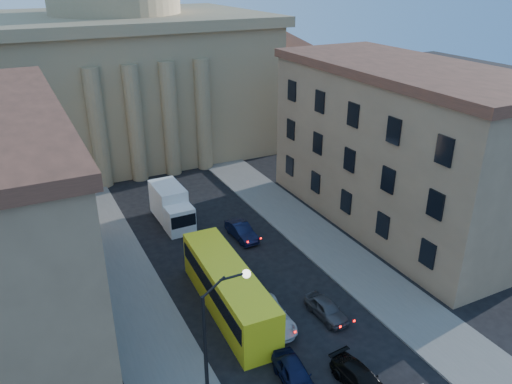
{
  "coord_description": "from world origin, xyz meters",
  "views": [
    {
      "loc": [
        -13.97,
        -10.42,
        22.12
      ],
      "look_at": [
        0.48,
        18.23,
        7.69
      ],
      "focal_mm": 35.0,
      "sensor_mm": 36.0,
      "label": 1
    }
  ],
  "objects_px": {
    "street_lamp": "(215,339)",
    "car_left_near": "(295,375)",
    "city_bus": "(228,288)",
    "box_truck": "(172,207)"
  },
  "relations": [
    {
      "from": "car_left_near",
      "to": "box_truck",
      "type": "distance_m",
      "value": 22.7
    },
    {
      "from": "city_bus",
      "to": "box_truck",
      "type": "xyz_separation_m",
      "value": [
        0.63,
        14.56,
        -0.17
      ]
    },
    {
      "from": "street_lamp",
      "to": "car_left_near",
      "type": "height_order",
      "value": "street_lamp"
    },
    {
      "from": "street_lamp",
      "to": "box_truck",
      "type": "bearing_deg",
      "value": 77.88
    },
    {
      "from": "car_left_near",
      "to": "city_bus",
      "type": "bearing_deg",
      "value": 100.82
    },
    {
      "from": "city_bus",
      "to": "car_left_near",
      "type": "bearing_deg",
      "value": -83.42
    },
    {
      "from": "car_left_near",
      "to": "street_lamp",
      "type": "bearing_deg",
      "value": -171.88
    },
    {
      "from": "car_left_near",
      "to": "city_bus",
      "type": "relative_size",
      "value": 0.34
    },
    {
      "from": "car_left_near",
      "to": "box_truck",
      "type": "relative_size",
      "value": 0.64
    },
    {
      "from": "street_lamp",
      "to": "car_left_near",
      "type": "distance_m",
      "value": 6.7
    }
  ]
}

